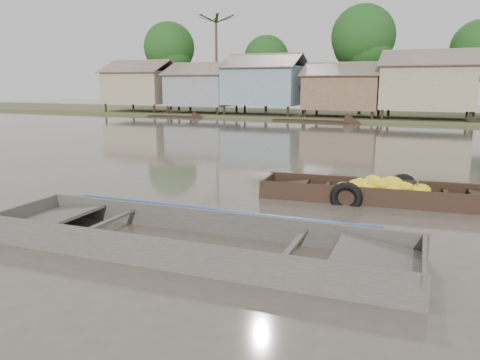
% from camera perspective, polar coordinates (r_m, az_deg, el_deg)
% --- Properties ---
extents(ground, '(120.00, 120.00, 0.00)m').
position_cam_1_polar(ground, '(10.00, 2.09, -5.49)').
color(ground, '#50483E').
rests_on(ground, ground).
extents(riverbank, '(120.00, 12.47, 10.22)m').
position_cam_1_polar(riverbank, '(40.80, 22.81, 11.06)').
color(riverbank, '#384723').
rests_on(riverbank, ground).
extents(banana_boat, '(6.37, 2.03, 0.87)m').
position_cam_1_polar(banana_boat, '(12.51, 16.74, -1.52)').
color(banana_boat, black).
rests_on(banana_boat, ground).
extents(viewer_boat, '(7.98, 2.28, 0.64)m').
position_cam_1_polar(viewer_boat, '(8.58, -5.59, -8.04)').
color(viewer_boat, '#3D3733').
rests_on(viewer_boat, ground).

